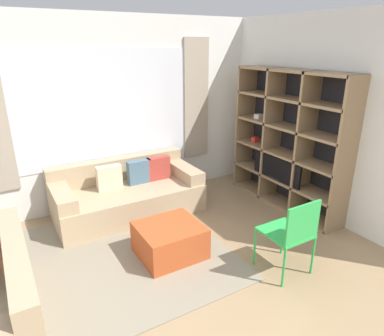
# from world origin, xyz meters

# --- Properties ---
(ground_plane) EXTENTS (16.00, 16.00, 0.00)m
(ground_plane) POSITION_xyz_m (0.00, 0.00, 0.00)
(ground_plane) COLOR #9E7F5B
(wall_back) EXTENTS (5.93, 0.11, 2.70)m
(wall_back) POSITION_xyz_m (0.00, 3.02, 1.36)
(wall_back) COLOR white
(wall_back) RESTS_ON ground_plane
(wall_right) EXTENTS (0.07, 4.19, 2.70)m
(wall_right) POSITION_xyz_m (2.40, 1.49, 1.35)
(wall_right) COLOR white
(wall_right) RESTS_ON ground_plane
(area_rug) EXTENTS (2.86, 2.33, 0.01)m
(area_rug) POSITION_xyz_m (-0.69, 1.51, 0.01)
(area_rug) COLOR gray
(area_rug) RESTS_ON ground_plane
(shelving_unit) EXTENTS (0.38, 1.95, 1.98)m
(shelving_unit) POSITION_xyz_m (2.20, 1.60, 0.98)
(shelving_unit) COLOR #232328
(shelving_unit) RESTS_ON ground_plane
(couch_main) EXTENTS (2.01, 0.94, 0.74)m
(couch_main) POSITION_xyz_m (0.05, 2.51, 0.28)
(couch_main) COLOR tan
(couch_main) RESTS_ON ground_plane
(ottoman) EXTENTS (0.70, 0.65, 0.38)m
(ottoman) POSITION_xyz_m (0.08, 1.25, 0.19)
(ottoman) COLOR #B74C23
(ottoman) RESTS_ON ground_plane
(folding_chair) EXTENTS (0.44, 0.46, 0.86)m
(folding_chair) POSITION_xyz_m (1.01, 0.31, 0.52)
(folding_chair) COLOR green
(folding_chair) RESTS_ON ground_plane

